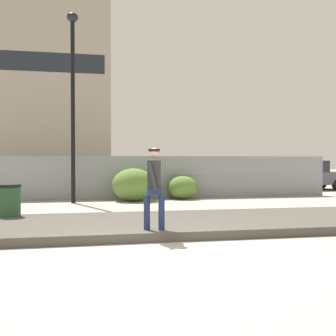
{
  "coord_description": "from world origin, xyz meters",
  "views": [
    {
      "loc": [
        -1.05,
        -6.7,
        1.63
      ],
      "look_at": [
        0.89,
        3.72,
        1.44
      ],
      "focal_mm": 40.33,
      "sensor_mm": 36.0,
      "label": 1
    }
  ],
  "objects_px": {
    "skateboard": "(154,237)",
    "parked_car_near": "(75,177)",
    "skater": "(154,186)",
    "parked_car_far": "(306,175)",
    "shrub_center": "(183,188)",
    "street_lamp": "(73,86)",
    "shrub_left": "(134,185)",
    "parked_car_mid": "(200,176)",
    "trash_bin": "(9,204)"
  },
  "relations": [
    {
      "from": "skateboard",
      "to": "shrub_left",
      "type": "distance_m",
      "value": 7.58
    },
    {
      "from": "parked_car_near",
      "to": "shrub_left",
      "type": "xyz_separation_m",
      "value": [
        2.56,
        -4.46,
        -0.17
      ]
    },
    {
      "from": "parked_car_near",
      "to": "parked_car_mid",
      "type": "relative_size",
      "value": 1.02
    },
    {
      "from": "skateboard",
      "to": "parked_car_near",
      "type": "bearing_deg",
      "value": 100.77
    },
    {
      "from": "parked_car_near",
      "to": "parked_car_far",
      "type": "height_order",
      "value": "same"
    },
    {
      "from": "skateboard",
      "to": "parked_car_far",
      "type": "xyz_separation_m",
      "value": [
        10.51,
        11.88,
        0.78
      ]
    },
    {
      "from": "skater",
      "to": "street_lamp",
      "type": "distance_m",
      "value": 8.33
    },
    {
      "from": "parked_car_near",
      "to": "shrub_center",
      "type": "relative_size",
      "value": 3.5
    },
    {
      "from": "parked_car_near",
      "to": "shrub_center",
      "type": "bearing_deg",
      "value": -40.45
    },
    {
      "from": "skater",
      "to": "parked_car_far",
      "type": "distance_m",
      "value": 15.86
    },
    {
      "from": "shrub_left",
      "to": "shrub_center",
      "type": "xyz_separation_m",
      "value": [
        2.14,
        0.46,
        -0.17
      ]
    },
    {
      "from": "skater",
      "to": "shrub_center",
      "type": "height_order",
      "value": "skater"
    },
    {
      "from": "parked_car_near",
      "to": "parked_car_far",
      "type": "distance_m",
      "value": 12.79
    },
    {
      "from": "street_lamp",
      "to": "parked_car_far",
      "type": "bearing_deg",
      "value": 19.9
    },
    {
      "from": "shrub_center",
      "to": "skateboard",
      "type": "bearing_deg",
      "value": -106.79
    },
    {
      "from": "parked_car_near",
      "to": "parked_car_far",
      "type": "bearing_deg",
      "value": -0.62
    },
    {
      "from": "skater",
      "to": "parked_car_mid",
      "type": "height_order",
      "value": "skater"
    },
    {
      "from": "shrub_left",
      "to": "parked_car_far",
      "type": "bearing_deg",
      "value": 22.9
    },
    {
      "from": "street_lamp",
      "to": "shrub_left",
      "type": "relative_size",
      "value": 4.25
    },
    {
      "from": "parked_car_mid",
      "to": "trash_bin",
      "type": "distance_m",
      "value": 12.1
    },
    {
      "from": "parked_car_near",
      "to": "shrub_center",
      "type": "xyz_separation_m",
      "value": [
        4.7,
        -4.01,
        -0.34
      ]
    },
    {
      "from": "shrub_center",
      "to": "street_lamp",
      "type": "bearing_deg",
      "value": -171.26
    },
    {
      "from": "shrub_center",
      "to": "shrub_left",
      "type": "bearing_deg",
      "value": -168.01
    },
    {
      "from": "skater",
      "to": "parked_car_far",
      "type": "relative_size",
      "value": 0.41
    },
    {
      "from": "parked_car_mid",
      "to": "parked_car_far",
      "type": "bearing_deg",
      "value": -0.54
    },
    {
      "from": "trash_bin",
      "to": "shrub_center",
      "type": "bearing_deg",
      "value": 42.86
    },
    {
      "from": "shrub_center",
      "to": "trash_bin",
      "type": "height_order",
      "value": "trash_bin"
    },
    {
      "from": "street_lamp",
      "to": "parked_car_near",
      "type": "bearing_deg",
      "value": 92.32
    },
    {
      "from": "skater",
      "to": "street_lamp",
      "type": "xyz_separation_m",
      "value": [
        -2.09,
        7.31,
        3.41
      ]
    },
    {
      "from": "parked_car_mid",
      "to": "parked_car_far",
      "type": "relative_size",
      "value": 1.0
    },
    {
      "from": "skateboard",
      "to": "shrub_center",
      "type": "relative_size",
      "value": 0.64
    },
    {
      "from": "street_lamp",
      "to": "shrub_left",
      "type": "xyz_separation_m",
      "value": [
        2.37,
        0.24,
        -3.86
      ]
    },
    {
      "from": "parked_car_mid",
      "to": "trash_bin",
      "type": "bearing_deg",
      "value": -129.51
    },
    {
      "from": "parked_car_mid",
      "to": "shrub_center",
      "type": "relative_size",
      "value": 3.45
    },
    {
      "from": "parked_car_mid",
      "to": "shrub_left",
      "type": "xyz_separation_m",
      "value": [
        -4.01,
        -4.38,
        -0.17
      ]
    },
    {
      "from": "street_lamp",
      "to": "parked_car_far",
      "type": "relative_size",
      "value": 1.65
    },
    {
      "from": "skateboard",
      "to": "street_lamp",
      "type": "distance_m",
      "value": 8.82
    },
    {
      "from": "skateboard",
      "to": "street_lamp",
      "type": "xyz_separation_m",
      "value": [
        -2.09,
        7.31,
        4.47
      ]
    },
    {
      "from": "skater",
      "to": "parked_car_far",
      "type": "bearing_deg",
      "value": 48.5
    },
    {
      "from": "parked_car_far",
      "to": "shrub_left",
      "type": "bearing_deg",
      "value": -157.1
    },
    {
      "from": "shrub_center",
      "to": "parked_car_near",
      "type": "bearing_deg",
      "value": 139.55
    },
    {
      "from": "street_lamp",
      "to": "shrub_center",
      "type": "xyz_separation_m",
      "value": [
        4.51,
        0.69,
        -4.03
      ]
    },
    {
      "from": "skateboard",
      "to": "parked_car_far",
      "type": "bearing_deg",
      "value": 48.5
    },
    {
      "from": "parked_car_mid",
      "to": "skater",
      "type": "bearing_deg",
      "value": -109.75
    },
    {
      "from": "skateboard",
      "to": "parked_car_far",
      "type": "height_order",
      "value": "parked_car_far"
    },
    {
      "from": "shrub_center",
      "to": "skater",
      "type": "bearing_deg",
      "value": -106.79
    },
    {
      "from": "parked_car_far",
      "to": "street_lamp",
      "type": "bearing_deg",
      "value": -160.1
    },
    {
      "from": "skateboard",
      "to": "parked_car_near",
      "type": "height_order",
      "value": "parked_car_near"
    },
    {
      "from": "parked_car_far",
      "to": "shrub_center",
      "type": "height_order",
      "value": "parked_car_far"
    },
    {
      "from": "parked_car_far",
      "to": "shrub_center",
      "type": "distance_m",
      "value": 8.97
    }
  ]
}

